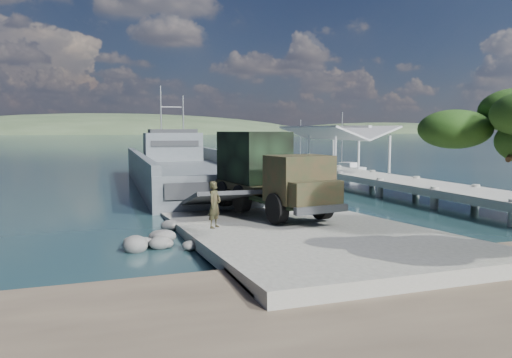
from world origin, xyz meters
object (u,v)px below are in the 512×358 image
Objects in this scene: military_truck at (267,172)px; soldier at (215,214)px; landing_craft at (188,176)px; sailboat_near at (342,169)px; sailboat_far at (301,164)px; pier at (341,166)px.

soldier is (-4.31, -5.30, -1.17)m from military_truck.
sailboat_near is at bearing 23.49° from landing_craft.
soldier is 45.89m from sailboat_far.
sailboat_near is 9.52m from sailboat_far.
soldier is at bearing -137.18° from military_truck.
military_truck is 1.35× the size of sailboat_near.
military_truck is at bearing -130.35° from pier.
sailboat_near reaches higher than military_truck.
landing_craft is at bearing 84.00° from military_truck.
landing_craft is 18.03m from military_truck.
sailboat_near reaches higher than soldier.
landing_craft reaches higher than pier.
sailboat_near is at bearing 8.73° from soldier.
pier is at bearing -9.27° from landing_craft.
landing_craft is 17.96× the size of soldier.
landing_craft reaches higher than sailboat_far.
pier is 19.85m from military_truck.
landing_craft is 4.89× the size of sailboat_near.
pier is 20.41m from sailboat_far.
pier is 26.66m from soldier.
sailboat_far reaches higher than pier.
sailboat_near is (5.96, 10.25, -1.22)m from pier.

